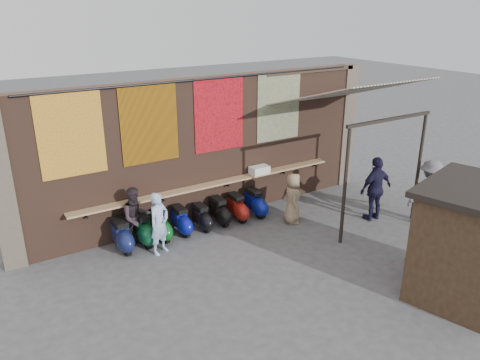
% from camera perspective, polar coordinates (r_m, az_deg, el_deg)
% --- Properties ---
extents(ground, '(70.00, 70.00, 0.00)m').
position_cam_1_polar(ground, '(11.71, 2.51, -9.01)').
color(ground, '#474749').
rests_on(ground, ground).
extents(brick_wall, '(10.00, 0.40, 4.00)m').
position_cam_1_polar(brick_wall, '(13.05, -4.12, 3.69)').
color(brick_wall, brown).
rests_on(brick_wall, ground).
extents(pier_left, '(0.50, 0.50, 4.00)m').
position_cam_1_polar(pier_left, '(11.68, -27.17, -0.65)').
color(pier_left, '#4C4238').
rests_on(pier_left, ground).
extents(pier_right, '(0.50, 0.50, 4.00)m').
position_cam_1_polar(pier_right, '(16.07, 12.53, 6.48)').
color(pier_right, '#4C4238').
rests_on(pier_right, ground).
extents(eating_counter, '(8.00, 0.32, 0.05)m').
position_cam_1_polar(eating_counter, '(13.03, -3.24, -0.49)').
color(eating_counter, '#9E7A51').
rests_on(eating_counter, brick_wall).
extents(shelf_box, '(0.57, 0.33, 0.23)m').
position_cam_1_polar(shelf_box, '(13.71, 2.37, 1.23)').
color(shelf_box, white).
rests_on(shelf_box, eating_counter).
extents(tapestry_redgold, '(1.50, 0.02, 2.00)m').
position_cam_1_polar(tapestry_redgold, '(11.39, -19.91, 5.23)').
color(tapestry_redgold, '#982F16').
rests_on(tapestry_redgold, brick_wall).
extents(tapestry_sun, '(1.50, 0.02, 2.00)m').
position_cam_1_polar(tapestry_sun, '(11.91, -10.99, 6.72)').
color(tapestry_sun, '#C8790B').
rests_on(tapestry_sun, brick_wall).
extents(tapestry_orange, '(1.50, 0.02, 2.00)m').
position_cam_1_polar(tapestry_orange, '(12.75, -2.56, 7.97)').
color(tapestry_orange, red).
rests_on(tapestry_orange, brick_wall).
extents(tapestry_multi, '(1.50, 0.02, 2.00)m').
position_cam_1_polar(tapestry_multi, '(13.83, 4.74, 8.91)').
color(tapestry_multi, navy).
rests_on(tapestry_multi, brick_wall).
extents(hang_rail, '(9.50, 0.06, 0.06)m').
position_cam_1_polar(hang_rail, '(12.42, -3.83, 12.21)').
color(hang_rail, black).
rests_on(hang_rail, brick_wall).
extents(scooter_stool_0, '(0.39, 0.86, 0.81)m').
position_cam_1_polar(scooter_stool_0, '(12.01, -14.18, -6.65)').
color(scooter_stool_0, navy).
rests_on(scooter_stool_0, ground).
extents(scooter_stool_1, '(0.39, 0.87, 0.82)m').
position_cam_1_polar(scooter_stool_1, '(12.21, -11.74, -5.94)').
color(scooter_stool_1, '#0F4D2B').
rests_on(scooter_stool_1, ground).
extents(scooter_stool_2, '(0.36, 0.81, 0.77)m').
position_cam_1_polar(scooter_stool_2, '(12.38, -9.63, -5.55)').
color(scooter_stool_2, '#0E631D').
rests_on(scooter_stool_2, ground).
extents(scooter_stool_3, '(0.36, 0.79, 0.75)m').
position_cam_1_polar(scooter_stool_3, '(12.59, -7.20, -4.99)').
color(scooter_stool_3, '#0D1599').
rests_on(scooter_stool_3, ground).
extents(scooter_stool_4, '(0.33, 0.74, 0.70)m').
position_cam_1_polar(scooter_stool_4, '(12.79, -4.67, -4.60)').
color(scooter_stool_4, black).
rests_on(scooter_stool_4, ground).
extents(scooter_stool_5, '(0.35, 0.78, 0.75)m').
position_cam_1_polar(scooter_stool_5, '(13.08, -2.50, -3.84)').
color(scooter_stool_5, black).
rests_on(scooter_stool_5, ground).
extents(scooter_stool_6, '(0.36, 0.79, 0.75)m').
position_cam_1_polar(scooter_stool_6, '(13.29, -0.35, -3.40)').
color(scooter_stool_6, maroon).
rests_on(scooter_stool_6, ground).
extents(scooter_stool_7, '(0.37, 0.83, 0.79)m').
position_cam_1_polar(scooter_stool_7, '(13.57, 1.84, -2.81)').
color(scooter_stool_7, navy).
rests_on(scooter_stool_7, ground).
extents(diner_left, '(0.68, 0.58, 1.58)m').
position_cam_1_polar(diner_left, '(11.58, -9.81, -5.24)').
color(diner_left, '#9EBCE6').
rests_on(diner_left, ground).
extents(diner_right, '(0.82, 0.66, 1.59)m').
position_cam_1_polar(diner_right, '(11.98, -12.55, -4.52)').
color(diner_right, '#2A2127').
rests_on(diner_right, ground).
extents(shopper_navy, '(1.11, 0.50, 1.86)m').
position_cam_1_polar(shopper_navy, '(13.68, 16.20, -1.03)').
color(shopper_navy, '#181632').
rests_on(shopper_navy, ground).
extents(shopper_grey, '(1.36, 1.02, 1.87)m').
position_cam_1_polar(shopper_grey, '(13.86, 22.08, -1.45)').
color(shopper_grey, '#5D5C61').
rests_on(shopper_grey, ground).
extents(shopper_tan, '(0.75, 0.85, 1.45)m').
position_cam_1_polar(shopper_tan, '(13.10, 6.43, -2.23)').
color(shopper_tan, '#8A7658').
rests_on(shopper_tan, ground).
extents(market_stall, '(2.50, 2.12, 2.33)m').
position_cam_1_polar(market_stall, '(10.72, 25.90, -7.12)').
color(market_stall, black).
rests_on(market_stall, ground).
extents(stall_roof, '(2.81, 2.42, 0.12)m').
position_cam_1_polar(stall_roof, '(10.26, 26.95, -1.01)').
color(stall_roof, black).
rests_on(stall_roof, market_stall).
extents(stall_sign, '(1.17, 0.35, 0.50)m').
position_cam_1_polar(stall_sign, '(10.72, 22.12, -3.41)').
color(stall_sign, gold).
rests_on(stall_sign, market_stall).
extents(stall_shelf, '(1.75, 0.56, 0.06)m').
position_cam_1_polar(stall_shelf, '(11.07, 21.54, -7.39)').
color(stall_shelf, '#473321').
rests_on(stall_shelf, market_stall).
extents(awning_canvas, '(3.20, 3.28, 0.97)m').
position_cam_1_polar(awning_canvas, '(13.33, 13.16, 10.43)').
color(awning_canvas, beige).
rests_on(awning_canvas, brick_wall).
extents(awning_ledger, '(3.30, 0.08, 0.12)m').
position_cam_1_polar(awning_ledger, '(14.42, 8.75, 13.06)').
color(awning_ledger, '#33261C').
rests_on(awning_ledger, brick_wall).
extents(awning_header, '(3.00, 0.08, 0.08)m').
position_cam_1_polar(awning_header, '(12.43, 17.87, 7.06)').
color(awning_header, black).
rests_on(awning_header, awning_post_left).
extents(awning_post_left, '(0.09, 0.09, 3.10)m').
position_cam_1_polar(awning_post_left, '(11.87, 12.66, -0.80)').
color(awning_post_left, black).
rests_on(awning_post_left, ground).
extents(awning_post_right, '(0.09, 0.09, 3.10)m').
position_cam_1_polar(awning_post_right, '(13.90, 20.95, 1.47)').
color(awning_post_right, black).
rests_on(awning_post_right, ground).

